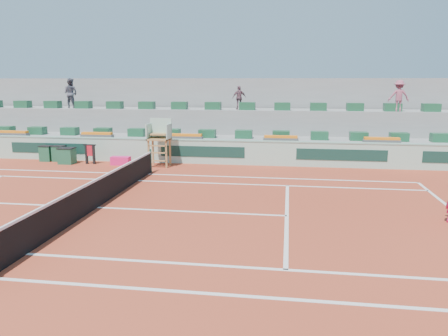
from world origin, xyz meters
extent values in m
plane|color=#99331D|center=(0.00, 0.00, 0.00)|extent=(90.00, 90.00, 0.00)
cube|color=gray|center=(0.00, 10.70, 0.60)|extent=(36.00, 4.00, 1.20)
cube|color=gray|center=(0.00, 12.30, 1.30)|extent=(36.00, 2.40, 2.60)
cube|color=gray|center=(0.00, 13.90, 2.20)|extent=(36.00, 0.40, 4.40)
cube|color=#EC1E71|center=(-2.10, 7.48, 0.22)|extent=(0.97, 0.43, 0.43)
imported|color=#494955|center=(-6.87, 11.88, 3.50)|extent=(0.97, 0.80, 1.80)
imported|color=#764E5B|center=(3.50, 11.94, 3.29)|extent=(0.87, 0.59, 1.37)
imported|color=#9D4E63|center=(12.24, 11.52, 3.44)|extent=(1.11, 0.66, 1.69)
cube|color=silver|center=(0.00, 5.49, 0.01)|extent=(23.77, 0.12, 0.01)
cube|color=silver|center=(0.00, -4.12, 0.01)|extent=(23.77, 0.12, 0.01)
cube|color=silver|center=(0.00, 4.12, 0.01)|extent=(23.77, 0.12, 0.01)
cube|color=silver|center=(6.40, 0.00, 0.01)|extent=(0.12, 8.23, 0.01)
cube|color=silver|center=(0.00, 0.00, 0.01)|extent=(12.80, 0.12, 0.01)
cube|color=black|center=(0.00, 0.00, 0.46)|extent=(0.03, 11.87, 0.92)
cube|color=white|center=(0.00, 0.00, 0.95)|extent=(0.06, 11.87, 0.07)
cylinder|color=#1C4232|center=(0.00, 5.94, 0.55)|extent=(0.10, 0.10, 1.10)
cube|color=#9FC8B2|center=(0.00, 8.50, 0.60)|extent=(36.00, 0.30, 1.20)
cube|color=#78A18E|center=(0.00, 8.50, 1.23)|extent=(36.00, 0.34, 0.06)
cube|color=#14372D|center=(-6.50, 8.34, 0.65)|extent=(4.40, 0.02, 0.56)
cube|color=#14372D|center=(2.00, 8.34, 0.65)|extent=(4.40, 0.02, 0.56)
cube|color=#14372D|center=(9.00, 8.34, 0.65)|extent=(4.40, 0.02, 0.56)
cube|color=olive|center=(-0.45, 7.05, 0.68)|extent=(0.08, 0.08, 1.35)
cube|color=olive|center=(0.45, 7.05, 0.68)|extent=(0.08, 0.08, 1.35)
cube|color=olive|center=(-0.45, 7.75, 0.68)|extent=(0.08, 0.08, 1.35)
cube|color=olive|center=(0.45, 7.75, 0.68)|extent=(0.08, 0.08, 1.35)
cube|color=olive|center=(0.00, 7.40, 1.39)|extent=(1.10, 0.90, 0.08)
cube|color=#9FC8B2|center=(0.00, 7.78, 1.90)|extent=(1.10, 0.08, 1.00)
cube|color=#9FC8B2|center=(-0.52, 7.40, 1.75)|extent=(0.06, 0.90, 0.80)
cube|color=#9FC8B2|center=(0.52, 7.40, 1.75)|extent=(0.06, 0.90, 0.80)
cube|color=olive|center=(0.00, 7.50, 1.63)|extent=(0.80, 0.60, 0.08)
cube|color=olive|center=(0.00, 7.05, 0.35)|extent=(0.90, 0.08, 0.06)
cube|color=olive|center=(0.00, 7.05, 0.75)|extent=(0.90, 0.08, 0.06)
cube|color=olive|center=(0.00, 7.05, 1.10)|extent=(0.90, 0.08, 0.06)
cube|color=#1B5131|center=(-10.00, 9.80, 1.42)|extent=(0.90, 0.60, 0.44)
cube|color=#1B5131|center=(-8.00, 9.80, 1.42)|extent=(0.90, 0.60, 0.44)
cube|color=#1B5131|center=(-6.00, 9.80, 1.42)|extent=(0.90, 0.60, 0.44)
cube|color=#1B5131|center=(-4.00, 9.80, 1.42)|extent=(0.90, 0.60, 0.44)
cube|color=#1B5131|center=(-2.00, 9.80, 1.42)|extent=(0.90, 0.60, 0.44)
cube|color=#1B5131|center=(0.00, 9.80, 1.42)|extent=(0.90, 0.60, 0.44)
cube|color=#1B5131|center=(2.00, 9.80, 1.42)|extent=(0.90, 0.60, 0.44)
cube|color=#1B5131|center=(4.00, 9.80, 1.42)|extent=(0.90, 0.60, 0.44)
cube|color=#1B5131|center=(6.00, 9.80, 1.42)|extent=(0.90, 0.60, 0.44)
cube|color=#1B5131|center=(8.00, 9.80, 1.42)|extent=(0.90, 0.60, 0.44)
cube|color=#1B5131|center=(10.00, 9.80, 1.42)|extent=(0.90, 0.60, 0.44)
cube|color=#1B5131|center=(12.00, 9.80, 1.42)|extent=(0.90, 0.60, 0.44)
cube|color=#1B5131|center=(14.00, 9.80, 1.42)|extent=(0.90, 0.60, 0.44)
cube|color=#1B5131|center=(-10.00, 11.70, 2.82)|extent=(0.90, 0.60, 0.44)
cube|color=#1B5131|center=(-8.00, 11.70, 2.82)|extent=(0.90, 0.60, 0.44)
cube|color=#1B5131|center=(-6.00, 11.70, 2.82)|extent=(0.90, 0.60, 0.44)
cube|color=#1B5131|center=(-4.00, 11.70, 2.82)|extent=(0.90, 0.60, 0.44)
cube|color=#1B5131|center=(-2.00, 11.70, 2.82)|extent=(0.90, 0.60, 0.44)
cube|color=#1B5131|center=(0.00, 11.70, 2.82)|extent=(0.90, 0.60, 0.44)
cube|color=#1B5131|center=(2.00, 11.70, 2.82)|extent=(0.90, 0.60, 0.44)
cube|color=#1B5131|center=(4.00, 11.70, 2.82)|extent=(0.90, 0.60, 0.44)
cube|color=#1B5131|center=(6.00, 11.70, 2.82)|extent=(0.90, 0.60, 0.44)
cube|color=#1B5131|center=(8.00, 11.70, 2.82)|extent=(0.90, 0.60, 0.44)
cube|color=#1B5131|center=(10.00, 11.70, 2.82)|extent=(0.90, 0.60, 0.44)
cube|color=#1B5131|center=(12.00, 11.70, 2.82)|extent=(0.90, 0.60, 0.44)
cube|color=#1B5131|center=(14.00, 11.70, 2.82)|extent=(0.90, 0.60, 0.44)
cube|color=#515151|center=(-9.00, 9.00, 1.28)|extent=(1.80, 0.36, 0.16)
cube|color=orange|center=(-9.00, 9.00, 1.42)|extent=(1.70, 0.32, 0.12)
cube|color=#515151|center=(-4.00, 9.00, 1.28)|extent=(1.80, 0.36, 0.16)
cube|color=orange|center=(-4.00, 9.00, 1.42)|extent=(1.70, 0.32, 0.12)
cube|color=#515151|center=(1.00, 9.00, 1.28)|extent=(1.80, 0.36, 0.16)
cube|color=orange|center=(1.00, 9.00, 1.42)|extent=(1.70, 0.32, 0.12)
cube|color=#515151|center=(6.00, 9.00, 1.28)|extent=(1.80, 0.36, 0.16)
cube|color=orange|center=(6.00, 9.00, 1.42)|extent=(1.70, 0.32, 0.12)
cube|color=#515151|center=(11.00, 9.00, 1.28)|extent=(1.80, 0.36, 0.16)
cube|color=orange|center=(11.00, 9.00, 1.42)|extent=(1.70, 0.32, 0.12)
cube|color=#1B5236|center=(-4.99, 7.41, 0.40)|extent=(0.75, 0.64, 0.80)
cube|color=black|center=(-4.99, 7.41, 0.82)|extent=(0.79, 0.68, 0.04)
cube|color=#1B5236|center=(-5.79, 8.05, 0.40)|extent=(0.60, 0.51, 0.80)
cube|color=black|center=(-5.79, 8.05, 0.82)|extent=(0.63, 0.55, 0.04)
cube|color=#1B5236|center=(-6.46, 7.96, 0.40)|extent=(0.60, 0.51, 0.80)
cube|color=black|center=(-6.46, 7.96, 0.82)|extent=(0.63, 0.55, 0.04)
cube|color=black|center=(-3.96, 7.52, 0.50)|extent=(0.11, 0.11, 1.00)
cube|color=black|center=(-3.56, 7.52, 0.50)|extent=(0.11, 0.11, 1.00)
cube|color=black|center=(-3.76, 7.52, 1.00)|extent=(0.66, 0.09, 0.06)
cube|color=red|center=(-3.76, 7.50, 0.70)|extent=(0.49, 0.04, 0.56)
camera|label=1|loc=(6.36, -13.52, 4.23)|focal=35.00mm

